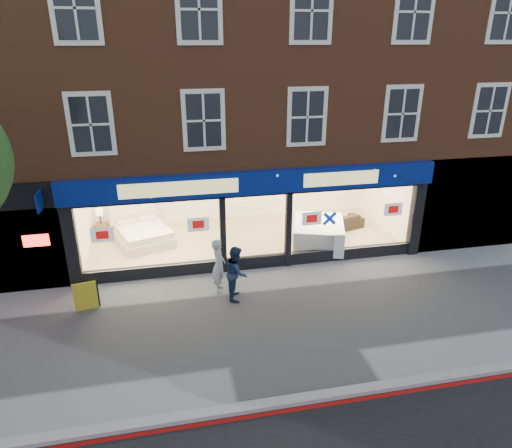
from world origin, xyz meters
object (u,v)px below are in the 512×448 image
object	(u,v)px
display_bed	(143,233)
mattress_stack	(318,233)
pedestrian_grey	(219,266)
pedestrian_blue	(237,273)
sofa	(338,222)
a_board	(86,294)

from	to	relation	value
display_bed	mattress_stack	distance (m)	6.27
pedestrian_grey	mattress_stack	bearing A→B (deg)	-51.88
mattress_stack	pedestrian_grey	xyz separation A→B (m)	(-3.83, -2.30, 0.30)
mattress_stack	pedestrian_blue	world-z (taller)	pedestrian_blue
display_bed	mattress_stack	world-z (taller)	display_bed
mattress_stack	pedestrian_blue	size ratio (longest dim) A/B	1.63
sofa	pedestrian_grey	xyz separation A→B (m)	(-5.05, -3.49, 0.44)
display_bed	a_board	xyz separation A→B (m)	(-1.41, -4.05, 0.05)
a_board	pedestrian_grey	size ratio (longest dim) A/B	0.58
display_bed	pedestrian_grey	distance (m)	4.42
a_board	pedestrian_grey	bearing A→B (deg)	-6.45
display_bed	sofa	bearing A→B (deg)	-21.72
display_bed	sofa	xyz separation A→B (m)	(7.32, -0.29, -0.05)
mattress_stack	a_board	size ratio (longest dim) A/B	2.69
a_board	pedestrian_blue	world-z (taller)	pedestrian_blue
pedestrian_blue	pedestrian_grey	bearing A→B (deg)	54.33
display_bed	pedestrian_blue	world-z (taller)	pedestrian_blue
display_bed	pedestrian_grey	xyz separation A→B (m)	(2.27, -3.78, 0.39)
a_board	pedestrian_grey	xyz separation A→B (m)	(3.67, 0.28, 0.34)
display_bed	a_board	distance (m)	4.29
pedestrian_grey	pedestrian_blue	distance (m)	0.64
pedestrian_grey	pedestrian_blue	world-z (taller)	pedestrian_grey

